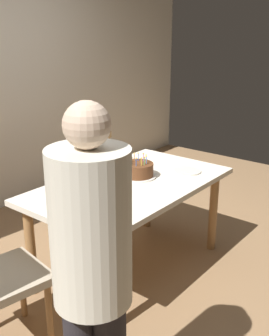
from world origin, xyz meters
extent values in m
plane|color=#93704C|center=(0.00, 0.00, 0.00)|extent=(6.40, 6.40, 0.00)
cube|color=silver|center=(0.00, 0.00, 0.71)|extent=(1.55, 0.89, 0.04)
cylinder|color=#9E7042|center=(-0.68, -0.35, 0.34)|extent=(0.07, 0.07, 0.69)
cylinder|color=#9E7042|center=(0.68, -0.35, 0.34)|extent=(0.07, 0.07, 0.69)
cylinder|color=#9E7042|center=(-0.68, 0.35, 0.34)|extent=(0.07, 0.07, 0.69)
cylinder|color=#9E7042|center=(0.68, 0.35, 0.34)|extent=(0.07, 0.07, 0.69)
cylinder|color=silver|center=(0.13, 0.03, 0.73)|extent=(0.28, 0.28, 0.01)
cylinder|color=#563019|center=(0.13, 0.03, 0.79)|extent=(0.24, 0.24, 0.10)
cylinder|color=#D872CC|center=(0.19, 0.03, 0.86)|extent=(0.01, 0.01, 0.05)
sphere|color=#FFC64C|center=(0.19, 0.03, 0.90)|extent=(0.01, 0.01, 0.01)
cylinder|color=#4C7FE5|center=(0.18, 0.07, 0.86)|extent=(0.01, 0.01, 0.05)
sphere|color=#FFC64C|center=(0.18, 0.07, 0.90)|extent=(0.01, 0.01, 0.01)
cylinder|color=#F2994C|center=(0.16, 0.09, 0.86)|extent=(0.01, 0.01, 0.05)
sphere|color=#FFC64C|center=(0.16, 0.09, 0.90)|extent=(0.01, 0.01, 0.01)
cylinder|color=#66CC72|center=(0.12, 0.09, 0.86)|extent=(0.01, 0.01, 0.05)
sphere|color=#FFC64C|center=(0.12, 0.09, 0.90)|extent=(0.01, 0.01, 0.01)
cylinder|color=#4C7FE5|center=(0.09, 0.08, 0.86)|extent=(0.01, 0.01, 0.05)
sphere|color=#FFC64C|center=(0.09, 0.08, 0.90)|extent=(0.01, 0.01, 0.01)
cylinder|color=yellow|center=(0.07, 0.06, 0.86)|extent=(0.01, 0.01, 0.05)
sphere|color=#FFC64C|center=(0.07, 0.06, 0.90)|extent=(0.01, 0.01, 0.01)
cylinder|color=#66CC72|center=(0.06, 0.04, 0.86)|extent=(0.01, 0.01, 0.05)
sphere|color=#FFC64C|center=(0.06, 0.04, 0.90)|extent=(0.01, 0.01, 0.01)
cylinder|color=#4C7FE5|center=(0.07, 0.00, 0.86)|extent=(0.01, 0.01, 0.05)
sphere|color=#FFC64C|center=(0.07, 0.00, 0.90)|extent=(0.01, 0.01, 0.01)
cylinder|color=yellow|center=(0.10, -0.03, 0.86)|extent=(0.01, 0.01, 0.05)
sphere|color=#FFC64C|center=(0.10, -0.03, 0.90)|extent=(0.01, 0.01, 0.01)
cylinder|color=#66CC72|center=(0.12, -0.04, 0.86)|extent=(0.01, 0.01, 0.05)
sphere|color=#FFC64C|center=(0.12, -0.04, 0.90)|extent=(0.01, 0.01, 0.01)
cylinder|color=#4C7FE5|center=(0.16, -0.03, 0.86)|extent=(0.01, 0.01, 0.05)
sphere|color=#FFC64C|center=(0.16, -0.03, 0.90)|extent=(0.01, 0.01, 0.01)
cylinder|color=#F2994C|center=(0.18, -0.01, 0.86)|extent=(0.01, 0.01, 0.05)
sphere|color=#FFC64C|center=(0.18, -0.01, 0.90)|extent=(0.01, 0.01, 0.01)
cylinder|color=silver|center=(-0.43, -0.20, 0.73)|extent=(0.22, 0.22, 0.01)
cylinder|color=silver|center=(-0.08, 0.20, 0.73)|extent=(0.22, 0.22, 0.01)
cylinder|color=silver|center=(0.47, -0.20, 0.73)|extent=(0.22, 0.22, 0.01)
cube|color=silver|center=(-0.59, -0.19, 0.73)|extent=(0.18, 0.02, 0.01)
cube|color=silver|center=(-0.24, 0.19, 0.73)|extent=(0.18, 0.06, 0.01)
cube|color=tan|center=(0.21, 0.77, 0.45)|extent=(0.45, 0.45, 0.05)
cylinder|color=#9E7042|center=(0.05, 0.94, 0.21)|extent=(0.04, 0.04, 0.42)
cylinder|color=#9E7042|center=(0.04, 0.60, 0.21)|extent=(0.04, 0.04, 0.42)
cylinder|color=#9E7042|center=(0.39, 0.93, 0.21)|extent=(0.04, 0.04, 0.42)
cylinder|color=#9E7042|center=(0.38, 0.59, 0.21)|extent=(0.04, 0.04, 0.42)
cylinder|color=#9E7042|center=(0.42, 0.94, 0.70)|extent=(0.04, 0.04, 0.50)
cylinder|color=#9E7042|center=(0.41, 0.58, 0.70)|extent=(0.04, 0.04, 0.50)
cube|color=#9E7042|center=(0.41, 0.76, 0.92)|extent=(0.05, 0.40, 0.06)
cube|color=tan|center=(-1.08, 0.05, 0.45)|extent=(0.51, 0.51, 0.05)
cylinder|color=#9E7042|center=(-0.94, -0.14, 0.21)|extent=(0.04, 0.04, 0.42)
cylinder|color=#9E7042|center=(-0.88, 0.19, 0.21)|extent=(0.04, 0.04, 0.42)
cylinder|color=silver|center=(-1.20, -0.78, 1.08)|extent=(0.32, 0.32, 0.64)
sphere|color=beige|center=(-1.20, -0.78, 1.49)|extent=(0.18, 0.18, 0.18)
camera|label=1|loc=(-2.21, -1.80, 1.82)|focal=44.23mm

